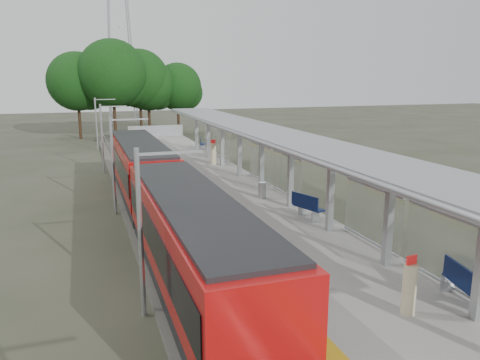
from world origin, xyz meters
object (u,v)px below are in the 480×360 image
bench_near (463,282)px  bench_mid (307,206)px  info_pillar_far (213,154)px  bench_far (202,143)px  train (159,193)px  litter_bin (262,190)px  info_pillar_near (409,289)px

bench_near → bench_mid: bench_near is taller
info_pillar_far → bench_mid: bearing=-99.9°
info_pillar_far → bench_far: bearing=70.4°
train → litter_bin: bearing=12.6°
bench_near → litter_bin: bearing=108.1°
bench_near → bench_mid: 8.98m
bench_mid → info_pillar_far: (-0.43, 14.63, 0.21)m
info_pillar_far → bench_near: bearing=-99.2°
bench_near → litter_bin: bench_near is taller
train → bench_far: (7.12, 20.01, -0.57)m
train → info_pillar_near: size_ratio=16.05×
info_pillar_near → bench_mid: bearing=73.9°
bench_near → bench_mid: bearing=106.4°
bench_far → info_pillar_near: info_pillar_near is taller
bench_mid → info_pillar_far: 14.63m
train → bench_far: 21.25m
info_pillar_far → litter_bin: (-0.20, -10.54, -0.37)m
bench_far → info_pillar_far: bearing=-84.3°
bench_near → bench_far: 31.77m
bench_mid → info_pillar_far: info_pillar_far is taller
bench_near → info_pillar_near: (-1.96, -0.09, 0.13)m
bench_mid → info_pillar_near: (-1.44, -9.05, 0.14)m
bench_far → train: bearing=-95.9°
bench_mid → bench_far: (0.73, 22.81, -0.12)m
bench_far → bench_near: bearing=-76.7°
train → bench_far: size_ratio=19.62×
train → info_pillar_near: train is taller
train → bench_far: bearing=70.4°
info_pillar_near → bench_near: bearing=-4.3°
train → litter_bin: train is taller
bench_far → litter_bin: (-1.36, -18.72, -0.05)m
bench_near → info_pillar_far: (-0.95, 23.59, 0.20)m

